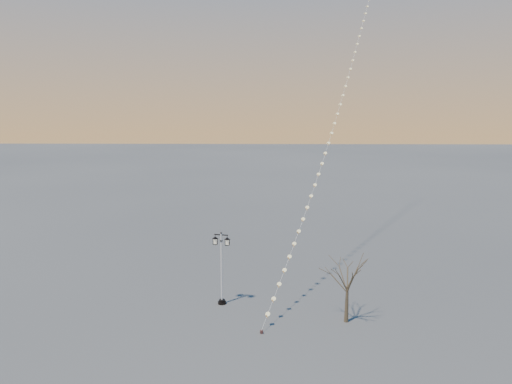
{
  "coord_description": "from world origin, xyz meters",
  "views": [
    {
      "loc": [
        2.2,
        -27.94,
        13.23
      ],
      "look_at": [
        1.49,
        4.0,
        7.55
      ],
      "focal_mm": 33.09,
      "sensor_mm": 36.0,
      "label": 1
    }
  ],
  "objects": [
    {
      "name": "kite_train",
      "position": [
        8.46,
        15.1,
        14.23
      ],
      "size": [
        13.62,
        34.29,
        28.68
      ],
      "rotation": [
        0.0,
        0.0,
        -0.34
      ],
      "color": "#391E1B",
      "rests_on": "ground"
    },
    {
      "name": "street_lamp",
      "position": [
        -0.81,
        2.52,
        2.81
      ],
      "size": [
        1.27,
        0.62,
        5.08
      ],
      "rotation": [
        0.0,
        0.0,
        -0.22
      ],
      "color": "black",
      "rests_on": "ground"
    },
    {
      "name": "ground",
      "position": [
        0.0,
        0.0,
        0.0
      ],
      "size": [
        300.0,
        300.0,
        0.0
      ],
      "primitive_type": "plane",
      "color": "#464747",
      "rests_on": "ground"
    },
    {
      "name": "bare_tree",
      "position": [
        7.25,
        -0.07,
        2.96
      ],
      "size": [
        2.57,
        2.57,
        4.27
      ],
      "rotation": [
        0.0,
        0.0,
        0.18
      ],
      "color": "#423726",
      "rests_on": "ground"
    }
  ]
}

